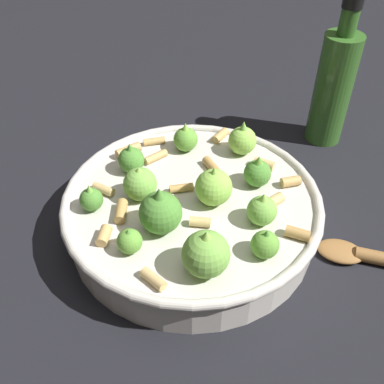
{
  "coord_description": "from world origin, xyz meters",
  "views": [
    {
      "loc": [
        0.37,
        -0.07,
        0.4
      ],
      "look_at": [
        0.0,
        0.0,
        0.06
      ],
      "focal_mm": 41.76,
      "sensor_mm": 36.0,
      "label": 1
    }
  ],
  "objects": [
    {
      "name": "olive_oil_bottle",
      "position": [
        -0.15,
        0.23,
        0.09
      ],
      "size": [
        0.05,
        0.05,
        0.21
      ],
      "color": "#336023",
      "rests_on": "ground"
    },
    {
      "name": "ground_plane",
      "position": [
        0.0,
        0.0,
        0.0
      ],
      "size": [
        2.4,
        2.4,
        0.0
      ],
      "primitive_type": "plane",
      "color": "black"
    },
    {
      "name": "cooking_pan",
      "position": [
        0.0,
        -0.0,
        0.03
      ],
      "size": [
        0.3,
        0.3,
        0.11
      ],
      "color": "beige",
      "rests_on": "ground"
    }
  ]
}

